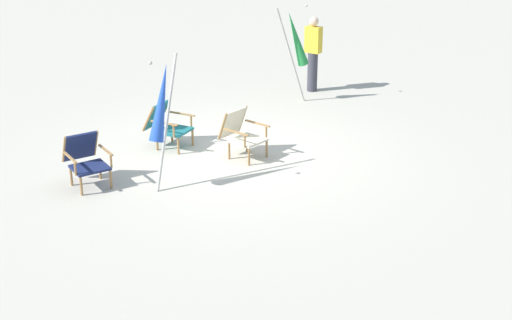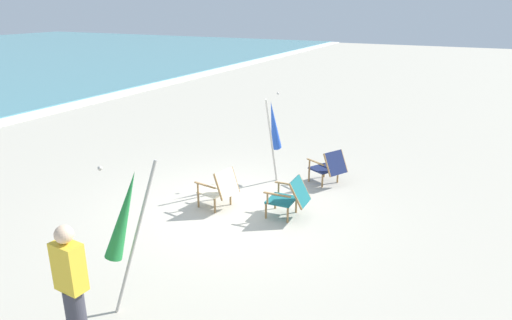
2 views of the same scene
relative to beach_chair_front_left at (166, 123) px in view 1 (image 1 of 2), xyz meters
name	(u,v)px [view 1 (image 1 of 2)]	position (x,y,z in m)	size (l,w,h in m)	color
ground_plane	(231,155)	(-0.19, 1.20, -0.42)	(80.00, 80.00, 0.00)	#B7AF9E
beach_chair_front_left	(166,123)	(0.00, 0.00, 0.00)	(0.62, 0.77, 0.79)	#196066
beach_chair_back_right	(85,158)	(1.91, -0.14, 0.00)	(0.85, 0.92, 0.79)	#19234C
beach_chair_back_left	(241,132)	(-0.23, 1.37, 0.01)	(0.69, 0.78, 0.81)	beige
umbrella_furled_green	(296,40)	(-3.42, 0.81, 0.90)	(0.68, 0.55, 2.03)	#B7B2A8
umbrella_furled_blue	(162,104)	(1.40, 0.98, 0.90)	(0.77, 0.25, 2.02)	#B7B2A8
person_near_chairs	(313,53)	(-4.34, 0.78, 0.41)	(0.23, 0.35, 1.63)	#383842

